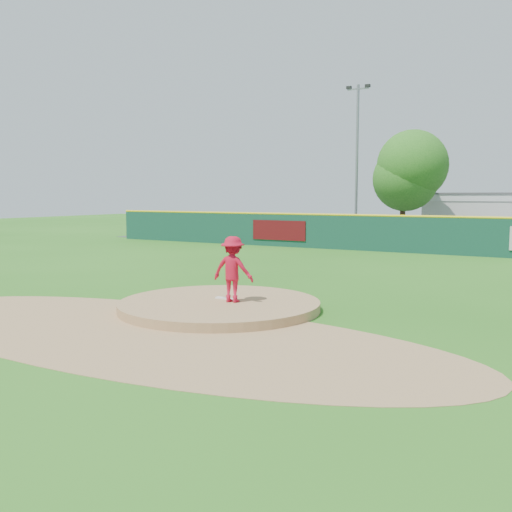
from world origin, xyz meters
The scene contains 11 objects.
ground centered at (0.00, 0.00, 0.00)m, with size 120.00×120.00×0.00m, color #286B19.
pitchers_mound centered at (0.00, 0.00, 0.00)m, with size 5.50×5.50×0.50m, color #9E774C.
pitching_rubber centered at (0.00, 0.30, 0.27)m, with size 0.60×0.15×0.04m, color white.
infield_dirt_arc centered at (0.00, -3.00, 0.01)m, with size 15.40×15.40×0.01m, color #9E774C.
parking_lot centered at (0.00, 27.00, 0.01)m, with size 44.00×16.00×0.02m, color #38383A.
pitcher centered at (0.40, 0.06, 1.14)m, with size 1.15×0.66×1.78m, color #B70F29.
fence_banners centered at (-0.22, 17.92, 1.00)m, with size 18.36×0.04×1.20m.
playground_slide centered at (-12.40, 23.76, 0.74)m, with size 0.94×2.64×1.46m.
outfield_fence centered at (0.00, 18.00, 1.09)m, with size 40.00×0.14×2.07m.
deciduous_tree centered at (-2.00, 25.00, 4.55)m, with size 5.60×5.60×7.36m.
light_pole_left centered at (-6.00, 27.00, 6.05)m, with size 1.75×0.25×11.00m.
Camera 1 is at (8.56, -12.81, 3.13)m, focal length 40.00 mm.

